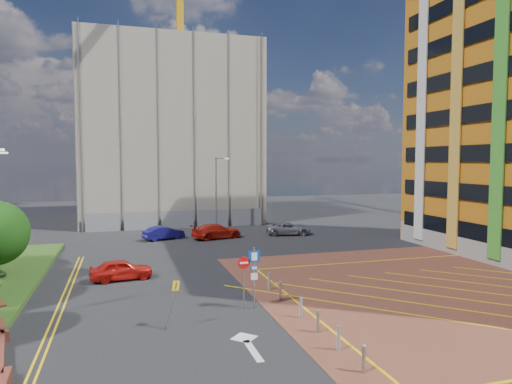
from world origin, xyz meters
name	(u,v)px	position (x,y,z in m)	size (l,w,h in m)	color
ground	(250,316)	(0.00, 0.00, 0.00)	(140.00, 140.00, 0.00)	black
forecourt	(482,292)	(14.00, 0.00, 0.01)	(26.00, 26.00, 0.02)	brown
lamp_back	(217,190)	(4.08, 28.00, 4.36)	(1.53, 0.16, 8.00)	#9EA0A8
sign_cluster	(250,272)	(0.30, 0.98, 1.95)	(1.17, 0.12, 3.20)	#9EA0A8
warning_sign	(173,298)	(-3.83, -0.69, 1.43)	(0.72, 0.41, 2.25)	#9EA0A8
bollard_row	(306,313)	(2.30, -1.67, 0.47)	(0.14, 11.14, 0.90)	#9EA0A8
construction_building	(168,135)	(0.00, 40.00, 11.00)	(21.20, 19.20, 22.00)	#B5AB94
tower_crane	(182,20)	(2.00, 39.44, 25.85)	(1.60, 35.00, 35.40)	orange
construction_fence	(187,219)	(1.00, 30.00, 1.00)	(21.60, 0.06, 2.00)	gray
car_red_left	(121,270)	(-6.10, 8.88, 0.67)	(1.57, 3.90, 1.33)	red
car_blue_back	(164,233)	(-2.17, 23.22, 0.65)	(1.38, 3.96, 1.31)	navy
car_red_back	(217,231)	(2.86, 22.35, 0.72)	(2.02, 4.97, 1.44)	red
car_silver_back	(288,229)	(10.39, 22.43, 0.64)	(2.12, 4.60, 1.28)	#999AA0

